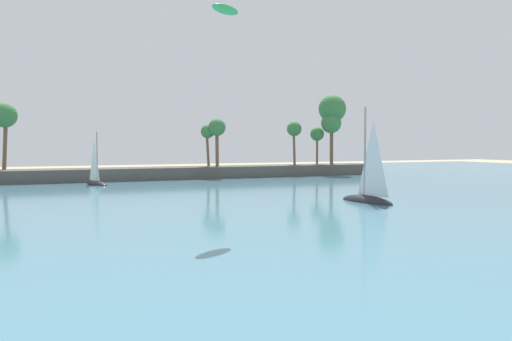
% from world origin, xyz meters
% --- Properties ---
extents(sea, '(220.00, 110.54, 0.06)m').
position_xyz_m(sea, '(0.00, 62.01, 0.03)').
color(sea, teal).
rests_on(sea, ground).
extents(palm_headland, '(97.88, 6.36, 13.47)m').
position_xyz_m(palm_headland, '(-0.90, 77.22, 3.72)').
color(palm_headland, '#514C47').
rests_on(palm_headland, ground).
extents(sailboat_toward_headland, '(2.91, 5.22, 7.25)m').
position_xyz_m(sailboat_toward_headland, '(2.74, 70.05, 0.71)').
color(sailboat_toward_headland, black).
rests_on(sailboat_toward_headland, sea).
extents(sailboat_far_left, '(2.59, 6.53, 9.23)m').
position_xyz_m(sailboat_far_left, '(23.00, 39.95, 0.89)').
color(sailboat_far_left, black).
rests_on(sailboat_far_left, sea).
extents(kite_aloft_drifting_left, '(2.84, 2.52, 0.59)m').
position_xyz_m(kite_aloft_drifting_left, '(6.99, 33.26, 14.08)').
color(kite_aloft_drifting_left, green).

